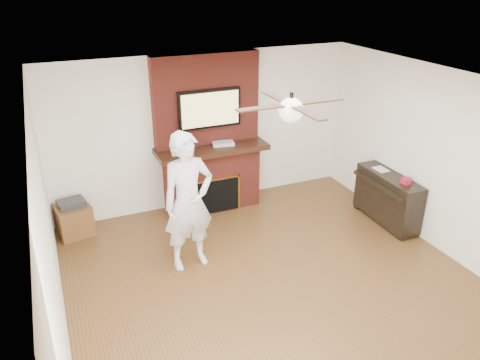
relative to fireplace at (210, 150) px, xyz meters
name	(u,v)px	position (x,y,z in m)	size (l,w,h in m)	color
room_shell	(287,202)	(0.00, -2.55, 0.25)	(5.36, 5.86, 2.86)	#533518
fireplace	(210,150)	(0.00, 0.00, 0.00)	(1.78, 0.64, 2.50)	maroon
tv	(210,109)	(0.00, -0.05, 0.68)	(1.00, 0.08, 0.60)	black
ceiling_fan	(291,109)	(0.00, -2.55, 1.34)	(1.21, 1.21, 0.31)	black
person	(188,202)	(-0.84, -1.50, -0.06)	(0.68, 0.46, 1.86)	silver
side_table	(74,219)	(-2.20, -0.07, -0.74)	(0.56, 0.56, 0.55)	brown
piano	(387,197)	(2.31, -1.62, -0.57)	(0.48, 1.22, 0.88)	black
cable_box	(223,143)	(0.19, -0.10, 0.11)	(0.34, 0.20, 0.05)	silver
candle_orange	(209,209)	(-0.12, -0.22, -0.94)	(0.07, 0.07, 0.11)	orange
candle_green	(216,208)	(0.00, -0.24, -0.94)	(0.07, 0.07, 0.10)	#317B37
candle_cream	(225,206)	(0.15, -0.25, -0.94)	(0.09, 0.09, 0.11)	#C3B49B
candle_blue	(223,206)	(0.13, -0.21, -0.96)	(0.06, 0.06, 0.07)	#325E96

